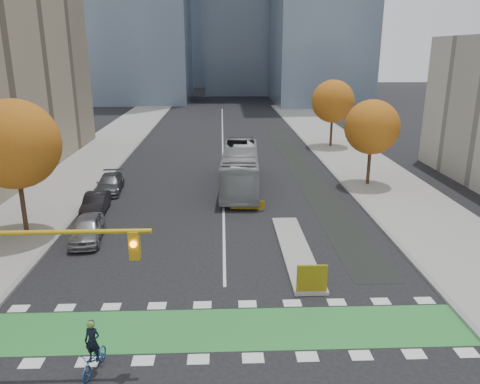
{
  "coord_description": "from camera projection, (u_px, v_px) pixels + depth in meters",
  "views": [
    {
      "loc": [
        -0.04,
        -14.98,
        10.83
      ],
      "look_at": [
        0.95,
        10.67,
        3.0
      ],
      "focal_mm": 35.0,
      "sensor_mm": 36.0,
      "label": 1
    }
  ],
  "objects": [
    {
      "name": "ground",
      "position": [
        226.0,
        352.0,
        17.48
      ],
      "size": [
        300.0,
        300.0,
        0.0
      ],
      "primitive_type": "plane",
      "color": "black",
      "rests_on": "ground"
    },
    {
      "name": "sidewalk_west",
      "position": [
        49.0,
        195.0,
        36.07
      ],
      "size": [
        7.0,
        120.0,
        0.15
      ],
      "primitive_type": "cube",
      "color": "gray",
      "rests_on": "ground"
    },
    {
      "name": "sidewalk_east",
      "position": [
        393.0,
        191.0,
        37.06
      ],
      "size": [
        7.0,
        120.0,
        0.15
      ],
      "primitive_type": "cube",
      "color": "gray",
      "rests_on": "ground"
    },
    {
      "name": "curb_west",
      "position": [
        94.0,
        195.0,
        36.2
      ],
      "size": [
        0.3,
        120.0,
        0.16
      ],
      "primitive_type": "cube",
      "color": "gray",
      "rests_on": "ground"
    },
    {
      "name": "curb_east",
      "position": [
        350.0,
        192.0,
        36.94
      ],
      "size": [
        0.3,
        120.0,
        0.16
      ],
      "primitive_type": "cube",
      "color": "gray",
      "rests_on": "ground"
    },
    {
      "name": "bike_crossing",
      "position": [
        225.0,
        329.0,
        18.91
      ],
      "size": [
        20.0,
        3.0,
        0.01
      ],
      "primitive_type": "cube",
      "color": "#2A8134",
      "rests_on": "ground"
    },
    {
      "name": "centre_line",
      "position": [
        223.0,
        144.0,
        55.71
      ],
      "size": [
        0.15,
        70.0,
        0.01
      ],
      "primitive_type": "cube",
      "color": "silver",
      "rests_on": "ground"
    },
    {
      "name": "bike_lane_paint",
      "position": [
        298.0,
        163.0,
        46.42
      ],
      "size": [
        2.5,
        50.0,
        0.01
      ],
      "primitive_type": "cube",
      "color": "black",
      "rests_on": "ground"
    },
    {
      "name": "median_island",
      "position": [
        295.0,
        250.0,
        26.2
      ],
      "size": [
        1.6,
        10.0,
        0.16
      ],
      "primitive_type": "cube",
      "color": "gray",
      "rests_on": "ground"
    },
    {
      "name": "hazard_board",
      "position": [
        312.0,
        278.0,
        21.4
      ],
      "size": [
        1.4,
        0.12,
        1.3
      ],
      "primitive_type": "cube",
      "color": "yellow",
      "rests_on": "median_island"
    },
    {
      "name": "tree_west",
      "position": [
        14.0,
        144.0,
        26.87
      ],
      "size": [
        5.2,
        5.2,
        8.22
      ],
      "color": "#332114",
      "rests_on": "ground"
    },
    {
      "name": "tree_east_near",
      "position": [
        372.0,
        127.0,
        37.52
      ],
      "size": [
        4.4,
        4.4,
        7.08
      ],
      "color": "#332114",
      "rests_on": "ground"
    },
    {
      "name": "tree_east_far",
      "position": [
        333.0,
        101.0,
        52.73
      ],
      "size": [
        4.8,
        4.8,
        7.65
      ],
      "color": "#332114",
      "rests_on": "ground"
    },
    {
      "name": "cyclist",
      "position": [
        94.0,
        355.0,
        16.26
      ],
      "size": [
        0.95,
        1.81,
        1.99
      ],
      "rotation": [
        0.0,
        0.0,
        -0.21
      ],
      "color": "navy",
      "rests_on": "ground"
    },
    {
      "name": "bus",
      "position": [
        240.0,
        168.0,
        37.75
      ],
      "size": [
        3.42,
        12.1,
        3.34
      ],
      "primitive_type": "imported",
      "rotation": [
        0.0,
        0.0,
        -0.05
      ],
      "color": "#95989C",
      "rests_on": "ground"
    },
    {
      "name": "parked_car_a",
      "position": [
        87.0,
        229.0,
        27.47
      ],
      "size": [
        2.18,
        4.45,
        1.46
      ],
      "primitive_type": "imported",
      "rotation": [
        0.0,
        0.0,
        0.11
      ],
      "color": "gray",
      "rests_on": "ground"
    },
    {
      "name": "parked_car_b",
      "position": [
        96.0,
        203.0,
        32.23
      ],
      "size": [
        1.67,
        4.2,
        1.36
      ],
      "primitive_type": "imported",
      "rotation": [
        0.0,
        0.0,
        0.06
      ],
      "color": "black",
      "rests_on": "ground"
    },
    {
      "name": "parked_car_c",
      "position": [
        110.0,
        184.0,
        37.01
      ],
      "size": [
        2.26,
        4.8,
        1.35
      ],
      "primitive_type": "imported",
      "rotation": [
        0.0,
        0.0,
        0.08
      ],
      "color": "#4A4A4F",
      "rests_on": "ground"
    }
  ]
}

